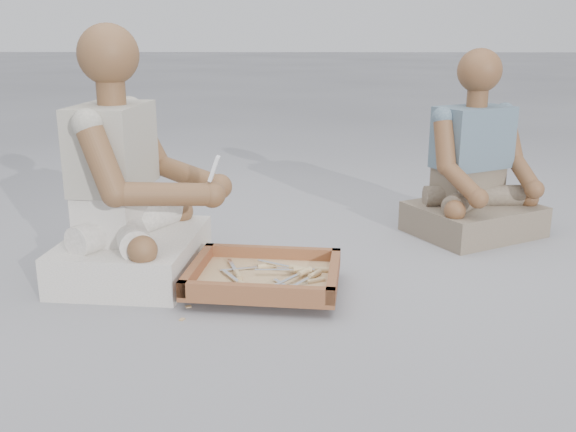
{
  "coord_description": "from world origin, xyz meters",
  "views": [
    {
      "loc": [
        0.02,
        -2.14,
        0.97
      ],
      "look_at": [
        -0.03,
        0.17,
        0.3
      ],
      "focal_mm": 40.0,
      "sensor_mm": 36.0,
      "label": 1
    }
  ],
  "objects_px": {
    "carved_panel": "(219,269)",
    "craftsman": "(128,194)",
    "companion": "(475,174)",
    "tool_tray": "(264,276)"
  },
  "relations": [
    {
      "from": "craftsman",
      "to": "tool_tray",
      "type": "bearing_deg",
      "value": 76.55
    },
    {
      "from": "tool_tray",
      "to": "companion",
      "type": "distance_m",
      "value": 1.28
    },
    {
      "from": "craftsman",
      "to": "companion",
      "type": "height_order",
      "value": "craftsman"
    },
    {
      "from": "craftsman",
      "to": "companion",
      "type": "distance_m",
      "value": 1.65
    },
    {
      "from": "tool_tray",
      "to": "companion",
      "type": "relative_size",
      "value": 0.68
    },
    {
      "from": "carved_panel",
      "to": "companion",
      "type": "bearing_deg",
      "value": 26.38
    },
    {
      "from": "carved_panel",
      "to": "companion",
      "type": "distance_m",
      "value": 1.35
    },
    {
      "from": "carved_panel",
      "to": "craftsman",
      "type": "distance_m",
      "value": 0.48
    },
    {
      "from": "craftsman",
      "to": "companion",
      "type": "bearing_deg",
      "value": 115.9
    },
    {
      "from": "carved_panel",
      "to": "tool_tray",
      "type": "relative_size",
      "value": 0.98
    }
  ]
}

